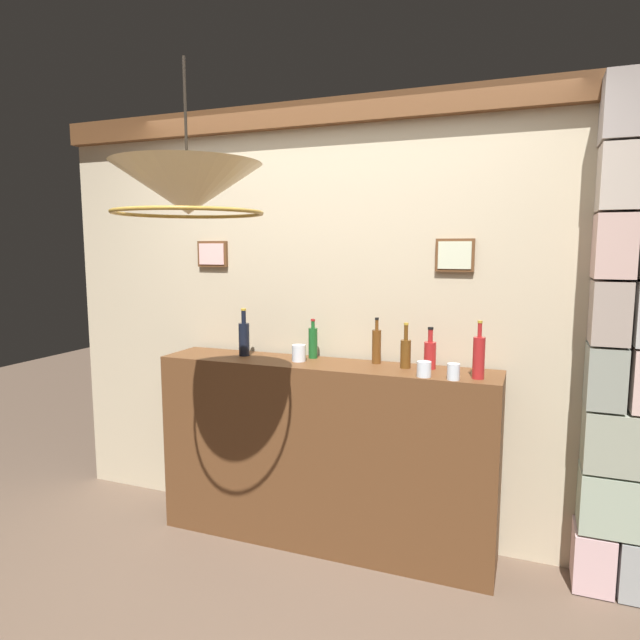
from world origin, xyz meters
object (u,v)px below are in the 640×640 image
glass_tumbler_rocks (453,372)px  pendant_lamp (188,191)px  liquor_bottle_scotch (244,338)px  liquor_bottle_bourbon (406,352)px  liquor_bottle_rum (313,342)px  liquor_bottle_gin (430,354)px  liquor_bottle_vodka (377,346)px  liquor_bottle_vermouth (479,357)px  glass_tumbler_highball (424,369)px  glass_tumbler_shot (299,353)px

glass_tumbler_rocks → pendant_lamp: bearing=-143.5°
liquor_bottle_scotch → glass_tumbler_rocks: 1.26m
liquor_bottle_bourbon → glass_tumbler_rocks: size_ratio=3.05×
liquor_bottle_rum → liquor_bottle_gin: bearing=-3.4°
liquor_bottle_bourbon → liquor_bottle_scotch: liquor_bottle_scotch is taller
liquor_bottle_gin → liquor_bottle_vodka: bearing=174.3°
liquor_bottle_scotch → liquor_bottle_vermouth: bearing=-4.2°
liquor_bottle_vermouth → glass_tumbler_rocks: 0.15m
glass_tumbler_highball → glass_tumbler_shot: size_ratio=0.83×
liquor_bottle_vermouth → pendant_lamp: (-1.11, -0.81, 0.76)m
glass_tumbler_shot → liquor_bottle_rum: bearing=69.3°
liquor_bottle_vermouth → liquor_bottle_scotch: 1.37m
glass_tumbler_highball → pendant_lamp: size_ratio=0.13×
liquor_bottle_vermouth → liquor_bottle_vodka: (-0.57, 0.17, -0.01)m
liquor_bottle_bourbon → liquor_bottle_rum: 0.57m
liquor_bottle_bourbon → liquor_bottle_vermouth: bearing=-15.7°
liquor_bottle_rum → liquor_bottle_vodka: bearing=-1.6°
liquor_bottle_gin → glass_tumbler_rocks: bearing=-53.8°
liquor_bottle_scotch → glass_tumbler_highball: size_ratio=3.65×
liquor_bottle_vodka → glass_tumbler_rocks: (0.45, -0.24, -0.06)m
liquor_bottle_bourbon → glass_tumbler_shot: liquor_bottle_bourbon is taller
liquor_bottle_gin → liquor_bottle_rum: size_ratio=0.97×
liquor_bottle_scotch → pendant_lamp: (0.25, -0.91, 0.76)m
glass_tumbler_shot → pendant_lamp: size_ratio=0.15×
liquor_bottle_gin → glass_tumbler_highball: 0.20m
liquor_bottle_bourbon → liquor_bottle_rum: (-0.56, 0.07, 0.01)m
liquor_bottle_gin → liquor_bottle_vodka: (-0.30, 0.03, 0.02)m
liquor_bottle_gin → glass_tumbler_highball: bearing=-88.5°
liquor_bottle_rum → liquor_bottle_vodka: size_ratio=0.90×
glass_tumbler_rocks → liquor_bottle_rum: bearing=163.6°
liquor_bottle_gin → glass_tumbler_highball: liquor_bottle_gin is taller
pendant_lamp → liquor_bottle_vermouth: bearing=36.1°
liquor_bottle_vermouth → liquor_bottle_gin: 0.30m
liquor_bottle_vermouth → liquor_bottle_vodka: liquor_bottle_vermouth is taller
liquor_bottle_bourbon → liquor_bottle_scotch: bearing=-179.4°
glass_tumbler_highball → liquor_bottle_bourbon: bearing=128.3°
liquor_bottle_vodka → liquor_bottle_rum: bearing=178.4°
liquor_bottle_rum → liquor_bottle_vodka: liquor_bottle_vodka is taller
glass_tumbler_rocks → pendant_lamp: (-1.00, -0.74, 0.83)m
liquor_bottle_bourbon → glass_tumbler_highball: bearing=-51.7°
liquor_bottle_rum → glass_tumbler_shot: bearing=-110.7°
liquor_bottle_gin → liquor_bottle_vodka: 0.30m
glass_tumbler_rocks → glass_tumbler_highball: glass_tumbler_rocks is taller
liquor_bottle_bourbon → glass_tumbler_rocks: (0.28, -0.18, -0.05)m
liquor_bottle_vodka → glass_tumbler_shot: 0.44m
liquor_bottle_rum → glass_tumbler_rocks: liquor_bottle_rum is taller
liquor_bottle_rum → glass_tumbler_rocks: size_ratio=2.87×
liquor_bottle_bourbon → glass_tumbler_rocks: 0.33m
liquor_bottle_gin → liquor_bottle_vodka: size_ratio=0.87×
liquor_bottle_rum → liquor_bottle_scotch: 0.42m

